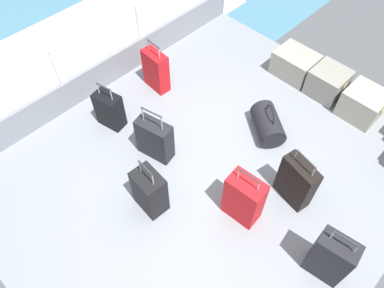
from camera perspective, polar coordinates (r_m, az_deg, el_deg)
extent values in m
cube|color=gray|center=(4.71, 3.22, -3.81)|extent=(4.40, 5.20, 0.06)
cube|color=gray|center=(5.65, -13.32, 10.85)|extent=(0.06, 5.20, 0.45)
cylinder|color=silver|center=(5.26, -19.88, 9.11)|extent=(0.04, 0.04, 1.00)
cylinder|color=silver|center=(5.76, -8.21, 16.36)|extent=(0.04, 0.04, 1.00)
cylinder|color=silver|center=(5.18, -14.97, 17.16)|extent=(0.04, 4.16, 0.04)
cube|color=white|center=(7.02, -19.57, 12.61)|extent=(2.40, 7.28, 0.01)
cube|color=gray|center=(5.90, 15.76, 11.91)|extent=(0.60, 0.47, 0.39)
torus|color=tan|center=(5.96, 13.46, 13.97)|extent=(0.02, 0.12, 0.12)
torus|color=tan|center=(5.75, 18.45, 10.89)|extent=(0.02, 0.12, 0.12)
cube|color=gray|center=(5.72, 20.44, 9.00)|extent=(0.49, 0.48, 0.41)
torus|color=tan|center=(5.73, 18.58, 10.93)|extent=(0.02, 0.12, 0.12)
torus|color=tan|center=(5.62, 22.81, 8.21)|extent=(0.02, 0.12, 0.12)
cube|color=#9E9989|center=(5.59, 25.10, 5.71)|extent=(0.52, 0.49, 0.42)
torus|color=tan|center=(5.58, 23.10, 7.81)|extent=(0.02, 0.12, 0.12)
torus|color=tan|center=(5.51, 27.70, 4.74)|extent=(0.02, 0.12, 0.12)
cube|color=red|center=(5.43, -5.65, 11.33)|extent=(0.41, 0.21, 0.62)
cylinder|color=#A5A8AD|center=(5.26, -6.85, 15.14)|extent=(0.02, 0.02, 0.17)
cylinder|color=#A5A8AD|center=(5.10, -5.14, 13.95)|extent=(0.02, 0.02, 0.17)
cylinder|color=#2D2D2D|center=(5.13, -6.09, 15.28)|extent=(0.26, 0.03, 0.02)
cube|color=green|center=(5.37, -4.92, 13.09)|extent=(0.05, 0.01, 0.08)
cube|color=black|center=(4.17, -6.61, -7.38)|extent=(0.38, 0.28, 0.61)
cylinder|color=#A5A8AD|center=(3.89, -8.12, -3.45)|extent=(0.02, 0.02, 0.19)
cylinder|color=#A5A8AD|center=(3.78, -6.15, -5.54)|extent=(0.02, 0.02, 0.19)
cylinder|color=#2D2D2D|center=(3.76, -7.29, -3.73)|extent=(0.24, 0.03, 0.02)
cube|color=green|center=(4.07, -5.31, -5.25)|extent=(0.05, 0.01, 0.08)
cube|color=black|center=(4.36, 15.96, -5.70)|extent=(0.47, 0.27, 0.64)
cylinder|color=#A5A8AD|center=(4.08, 15.92, -1.56)|extent=(0.02, 0.02, 0.14)
cylinder|color=#A5A8AD|center=(4.01, 18.46, -4.12)|extent=(0.02, 0.02, 0.14)
cylinder|color=#2D2D2D|center=(3.98, 17.42, -2.26)|extent=(0.28, 0.08, 0.02)
cube|color=white|center=(4.34, 17.10, -4.54)|extent=(0.05, 0.02, 0.08)
cube|color=black|center=(5.04, -12.74, 5.19)|extent=(0.40, 0.28, 0.53)
cylinder|color=#A5A8AD|center=(4.85, -14.44, 8.43)|extent=(0.02, 0.02, 0.17)
cylinder|color=#A5A8AD|center=(4.73, -12.51, 7.51)|extent=(0.02, 0.02, 0.17)
cylinder|color=#2D2D2D|center=(4.73, -13.68, 8.69)|extent=(0.23, 0.07, 0.02)
cube|color=green|center=(4.99, -12.21, 7.10)|extent=(0.05, 0.02, 0.08)
cube|color=red|center=(4.10, 8.08, -8.47)|extent=(0.43, 0.28, 0.67)
cylinder|color=#A5A8AD|center=(3.78, 7.26, -4.50)|extent=(0.02, 0.02, 0.15)
cylinder|color=#A5A8AD|center=(3.73, 10.34, -6.52)|extent=(0.02, 0.02, 0.15)
cylinder|color=#2D2D2D|center=(3.69, 8.92, -4.91)|extent=(0.27, 0.04, 0.02)
cube|color=green|center=(3.99, 9.46, -5.80)|extent=(0.05, 0.01, 0.08)
cube|color=black|center=(4.04, 20.79, -16.23)|extent=(0.41, 0.28, 0.68)
cylinder|color=#A5A8AD|center=(3.67, 21.05, -13.07)|extent=(0.02, 0.02, 0.14)
cylinder|color=#A5A8AD|center=(3.69, 24.25, -14.73)|extent=(0.02, 0.02, 0.14)
cylinder|color=#2D2D2D|center=(3.62, 22.99, -13.47)|extent=(0.25, 0.05, 0.02)
cube|color=green|center=(3.96, 22.15, -14.00)|extent=(0.05, 0.01, 0.08)
cube|color=black|center=(4.59, -5.82, 0.73)|extent=(0.49, 0.30, 0.58)
cylinder|color=#A5A8AD|center=(4.35, -7.70, 4.68)|extent=(0.02, 0.02, 0.22)
cylinder|color=#A5A8AD|center=(4.23, -4.76, 3.24)|extent=(0.02, 0.02, 0.22)
cylinder|color=#2D2D2D|center=(4.20, -6.38, 4.93)|extent=(0.29, 0.08, 0.02)
cube|color=green|center=(4.56, -5.13, 2.47)|extent=(0.05, 0.02, 0.08)
cylinder|color=black|center=(4.99, 11.73, 3.06)|extent=(0.66, 0.61, 0.33)
torus|color=black|center=(4.86, 12.07, 4.39)|extent=(0.24, 0.18, 0.28)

